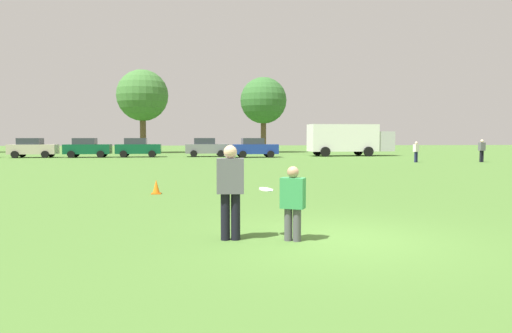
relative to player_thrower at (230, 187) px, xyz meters
The scene contains 15 objects.
ground_plane 2.27m from the player_thrower, ahead, with size 195.41×195.41×0.00m, color #47702D.
player_thrower is the anchor object (origin of this frame).
player_defender 1.18m from the player_thrower, ahead, with size 0.50×0.41×1.38m.
frisbee 0.72m from the player_thrower, 14.63° to the left, with size 0.28×0.27×0.09m.
traffic_cone 7.65m from the player_thrower, 106.49° to the left, with size 0.32×0.32×0.48m.
parked_car_mid_left 40.37m from the player_thrower, 114.45° to the left, with size 4.29×2.38×1.82m.
parked_car_center 38.57m from the player_thrower, 107.77° to the left, with size 4.29×2.38×1.82m.
parked_car_mid_right 37.60m from the player_thrower, 100.88° to the left, with size 4.29×2.38×1.82m.
parked_car_near_right 37.29m from the player_thrower, 90.91° to the left, with size 4.29×2.38×1.82m.
parked_car_far_right 35.48m from the player_thrower, 83.59° to the left, with size 4.29×2.38×1.82m.
box_truck 39.85m from the player_thrower, 69.85° to the left, with size 8.61×3.29×3.18m.
bystander_sideline_watcher 29.60m from the player_thrower, 58.88° to the left, with size 0.50×0.42×1.58m.
bystander_field_marshal 32.31m from the player_thrower, 50.86° to the left, with size 0.53×0.38×1.73m.
tree_center_elm 49.90m from the player_thrower, 99.56° to the left, with size 6.15×6.15×9.99m.
tree_east_birch 49.60m from the player_thrower, 82.53° to the left, with size 5.71×5.71×9.28m.
Camera 1 is at (-2.44, -8.47, 1.92)m, focal length 32.74 mm.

